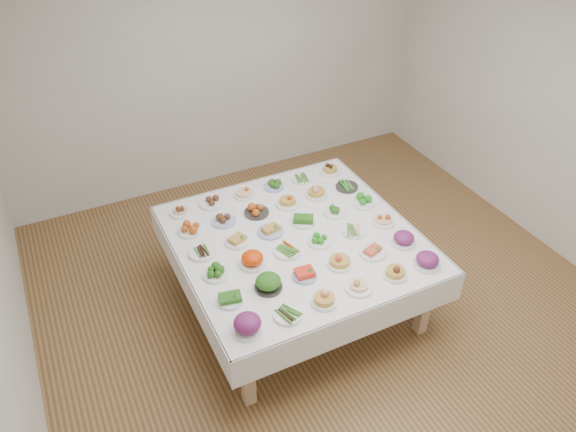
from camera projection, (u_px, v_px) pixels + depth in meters
name	position (u px, v px, depth m)	size (l,w,h in m)	color
room_envelope	(335.00, 125.00, 4.14)	(5.02, 5.02, 2.81)	olive
display_table	(296.00, 244.00, 4.84)	(2.00, 2.00, 0.75)	white
dish_0	(247.00, 324.00, 3.91)	(0.21, 0.21, 0.14)	white
dish_1	(288.00, 314.00, 4.05)	(0.22, 0.21, 0.05)	white
dish_2	(324.00, 298.00, 4.13)	(0.20, 0.20, 0.12)	white
dish_3	(359.00, 284.00, 4.26)	(0.22, 0.22, 0.10)	white
dish_4	(396.00, 271.00, 4.37)	(0.19, 0.19, 0.11)	white
dish_5	(427.00, 259.00, 4.47)	(0.24, 0.24, 0.14)	white
dish_6	(230.00, 298.00, 4.16)	(0.19, 0.19, 0.09)	white
dish_7	(268.00, 282.00, 4.25)	(0.23, 0.23, 0.14)	#2C2A27
dish_8	(305.00, 273.00, 4.37)	(0.19, 0.19, 0.09)	#4C66B2
dish_9	(340.00, 260.00, 4.48)	(0.20, 0.20, 0.12)	white
dish_10	(373.00, 251.00, 4.60)	(0.22, 0.22, 0.09)	white
dish_11	(404.00, 238.00, 4.70)	(0.21, 0.21, 0.12)	white
dish_12	(216.00, 271.00, 4.38)	(0.20, 0.20, 0.09)	white
dish_13	(252.00, 259.00, 4.48)	(0.21, 0.21, 0.13)	white
dish_14	(287.00, 250.00, 4.62)	(0.25, 0.23, 0.06)	white
dish_15	(320.00, 239.00, 4.72)	(0.20, 0.20, 0.09)	white
dish_16	(353.00, 231.00, 4.84)	(0.20, 0.20, 0.05)	white
dish_17	(384.00, 218.00, 4.93)	(0.20, 0.20, 0.11)	white
dish_18	(202.00, 252.00, 4.61)	(0.22, 0.22, 0.05)	white
dish_19	(237.00, 239.00, 4.72)	(0.21, 0.21, 0.09)	white
dish_20	(271.00, 229.00, 4.82)	(0.22, 0.22, 0.10)	#4C66B2
dish_21	(303.00, 220.00, 4.93)	(0.20, 0.20, 0.10)	white
dish_22	(335.00, 211.00, 5.05)	(0.19, 0.19, 0.08)	white
dish_23	(363.00, 201.00, 5.16)	(0.20, 0.20, 0.09)	white
dish_24	(190.00, 228.00, 4.83)	(0.21, 0.21, 0.10)	white
dish_25	(224.00, 219.00, 4.95)	(0.21, 0.21, 0.09)	#4C66B2
dish_26	(256.00, 209.00, 5.05)	(0.22, 0.22, 0.10)	#2C2A27
dish_27	(288.00, 200.00, 5.15)	(0.22, 0.22, 0.12)	white
dish_28	(316.00, 191.00, 5.27)	(0.21, 0.21, 0.13)	white
dish_29	(347.00, 186.00, 5.40)	(0.21, 0.21, 0.05)	#2C2A27
dish_30	(181.00, 210.00, 5.05)	(0.19, 0.19, 0.10)	white
dish_31	(211.00, 200.00, 5.16)	(0.22, 0.22, 0.11)	white
dish_32	(244.00, 192.00, 5.28)	(0.20, 0.20, 0.10)	white
dish_33	(274.00, 185.00, 5.40)	(0.19, 0.19, 0.09)	#4C66B2
dish_34	(302.00, 179.00, 5.50)	(0.19, 0.19, 0.05)	white
dish_35	(330.00, 168.00, 5.61)	(0.21, 0.21, 0.12)	white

